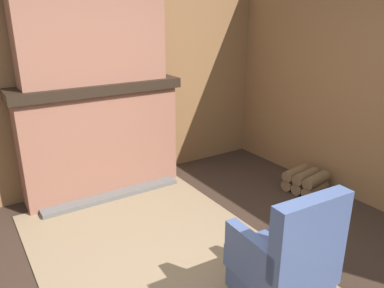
% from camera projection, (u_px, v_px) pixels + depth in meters
% --- Properties ---
extents(wood_panel_wall_left, '(0.06, 5.28, 2.60)m').
position_uv_depth(wood_panel_wall_left, '(89.00, 80.00, 4.31)').
color(wood_panel_wall_left, brown).
rests_on(wood_panel_wall_left, ground).
extents(fireplace_hearth, '(0.61, 1.89, 1.31)m').
position_uv_depth(fireplace_hearth, '(101.00, 139.00, 4.34)').
color(fireplace_hearth, brown).
rests_on(fireplace_hearth, ground).
extents(chimney_breast, '(0.35, 1.57, 1.27)m').
position_uv_depth(chimney_breast, '(91.00, 22.00, 3.92)').
color(chimney_breast, brown).
rests_on(chimney_breast, fireplace_hearth).
extents(area_rug, '(3.67, 1.98, 0.01)m').
position_uv_depth(area_rug, '(184.00, 282.00, 2.99)').
color(area_rug, '#7A664C').
rests_on(area_rug, ground).
extents(armchair, '(0.62, 0.62, 0.96)m').
position_uv_depth(armchair, '(285.00, 263.00, 2.65)').
color(armchair, '#3D4C75').
rests_on(armchair, ground).
extents(firewood_stack, '(0.47, 0.45, 0.25)m').
position_uv_depth(firewood_stack, '(305.00, 181.00, 4.49)').
color(firewood_stack, brown).
rests_on(firewood_stack, ground).
extents(oil_lamp_vase, '(0.11, 0.11, 0.22)m').
position_uv_depth(oil_lamp_vase, '(24.00, 81.00, 3.76)').
color(oil_lamp_vase, silver).
rests_on(oil_lamp_vase, fireplace_hearth).
extents(storage_case, '(0.17, 0.27, 0.11)m').
position_uv_depth(storage_case, '(140.00, 73.00, 4.43)').
color(storage_case, brown).
rests_on(storage_case, fireplace_hearth).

